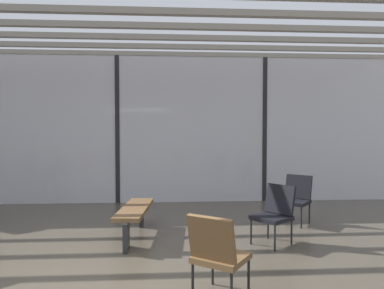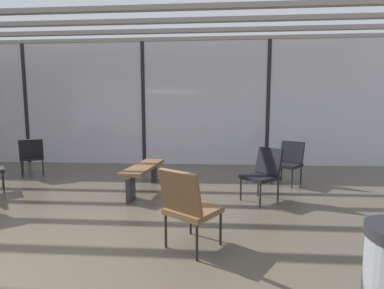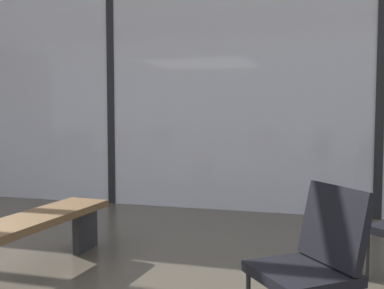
% 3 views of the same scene
% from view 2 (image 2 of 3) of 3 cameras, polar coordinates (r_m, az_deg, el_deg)
% --- Properties ---
extents(ground_plane, '(60.00, 60.00, 0.00)m').
position_cam_2_polar(ground_plane, '(3.42, -32.32, -19.10)').
color(ground_plane, '#4C4438').
extents(glass_curtain_wall, '(14.00, 0.08, 3.45)m').
position_cam_2_polar(glass_curtain_wall, '(7.91, -10.19, 8.44)').
color(glass_curtain_wall, silver).
rests_on(glass_curtain_wall, ground).
extents(window_mullion_0, '(0.10, 0.12, 3.45)m').
position_cam_2_polar(window_mullion_0, '(9.39, -31.58, 7.26)').
color(window_mullion_0, black).
rests_on(window_mullion_0, ground).
extents(window_mullion_1, '(0.10, 0.12, 3.45)m').
position_cam_2_polar(window_mullion_1, '(7.91, -10.19, 8.44)').
color(window_mullion_1, black).
rests_on(window_mullion_1, ground).
extents(window_mullion_2, '(0.10, 0.12, 3.45)m').
position_cam_2_polar(window_mullion_2, '(7.85, 15.75, 8.32)').
color(window_mullion_2, black).
rests_on(window_mullion_2, ground).
extents(parked_airplane, '(13.78, 4.03, 4.03)m').
position_cam_2_polar(parked_airplane, '(13.79, -1.82, 8.77)').
color(parked_airplane, silver).
rests_on(parked_airplane, ground).
extents(lounge_chair_0, '(0.69, 0.70, 0.87)m').
position_cam_2_polar(lounge_chair_0, '(7.29, -30.81, -1.86)').
color(lounge_chair_0, black).
rests_on(lounge_chair_0, ground).
extents(lounge_chair_1, '(0.69, 0.71, 0.87)m').
position_cam_2_polar(lounge_chair_1, '(2.86, -0.82, -12.47)').
color(lounge_chair_1, brown).
rests_on(lounge_chair_1, ground).
extents(lounge_chair_4, '(0.71, 0.70, 0.87)m').
position_cam_2_polar(lounge_chair_4, '(4.60, 14.87, -5.46)').
color(lounge_chair_4, black).
rests_on(lounge_chair_4, ground).
extents(lounge_chair_7, '(0.71, 0.71, 0.87)m').
position_cam_2_polar(lounge_chair_7, '(5.87, 19.86, -3.11)').
color(lounge_chair_7, black).
rests_on(lounge_chair_7, ground).
extents(waiting_bench, '(0.53, 1.70, 0.47)m').
position_cam_2_polar(waiting_bench, '(5.18, -10.17, -5.51)').
color(waiting_bench, brown).
rests_on(waiting_bench, ground).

